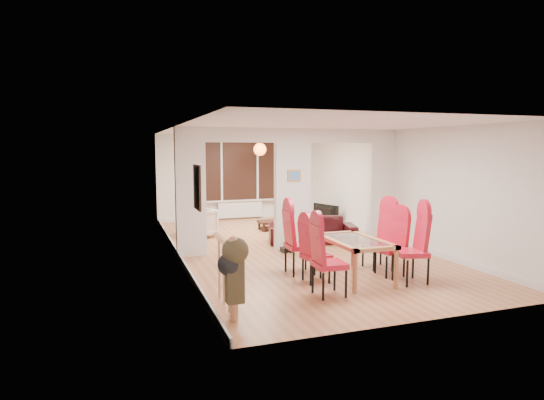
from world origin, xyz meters
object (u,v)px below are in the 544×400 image
person (196,200)px  television (323,214)px  armchair (197,223)px  dining_table (354,259)px  dining_chair_lc (300,241)px  dining_chair_rb (390,245)px  dining_chair_ra (411,247)px  dining_chair_la (329,258)px  sofa (312,230)px  dining_chair_lb (316,251)px  coffee_table (279,225)px  bottle (286,215)px  dining_chair_rc (378,237)px  bowl (286,219)px

person → television: (3.72, 0.46, -0.61)m
armchair → dining_table: bearing=-1.9°
dining_chair_lc → dining_chair_rb: size_ratio=1.10×
dining_chair_ra → dining_table: bearing=163.5°
dining_chair_la → sofa: bearing=73.0°
dining_chair_lb → sofa: dining_chair_lb is taller
dining_chair_lb → armchair: 4.56m
dining_chair_rb → coffee_table: (-0.30, 4.82, -0.41)m
sofa → bottle: size_ratio=6.98×
dining_chair_rc → sofa: (-0.19, 2.50, -0.28)m
dining_table → dining_chair_ra: (0.77, -0.47, 0.25)m
sofa → coffee_table: (-0.17, 1.84, -0.17)m
dining_chair_ra → bowl: bearing=106.5°
person → bowl: 2.52m
coffee_table → dining_chair_rc: bearing=-85.3°
dining_table → armchair: bearing=112.7°
armchair → coffee_table: bearing=74.8°
dining_table → bowl: 4.87m
dining_table → sofa: dining_table is taller
dining_table → person: size_ratio=0.81×
dining_chair_lb → dining_chair_rc: dining_chair_rc is taller
dining_chair_lb → television: bearing=55.3°
dining_chair_lc → sofa: dining_chair_lc is taller
dining_chair_lc → television: 5.29m
dining_table → sofa: size_ratio=0.73×
dining_chair_ra → television: 5.80m
dining_chair_lc → television: size_ratio=1.17×
dining_chair_lc → dining_chair_ra: bearing=-34.2°
dining_chair_ra → television: bearing=93.7°
armchair → dining_chair_la: bearing=-12.4°
bottle → dining_chair_ra: bearing=-87.8°
dining_chair_lb → person: bearing=95.8°
dining_table → coffee_table: dining_table is taller
dining_chair_ra → bottle: 5.22m
dining_chair_ra → armchair: (-2.64, 4.94, -0.24)m
dining_chair_lc → coffee_table: size_ratio=1.08×
dining_chair_lc → dining_chair_ra: 1.84m
bottle → sofa: bearing=-89.9°
dining_chair_rb → bottle: dining_chair_rb is taller
dining_chair_rb → sofa: size_ratio=0.53×
dining_chair_ra → dining_chair_lb: bearing=174.2°
dining_chair_rc → television: dining_chair_rc is taller
dining_chair_lb → television: 5.74m
dining_chair_lb → television: (2.56, 5.14, -0.22)m
dining_table → television: bearing=69.9°
television → coffee_table: (-1.50, -0.36, -0.16)m
bowl → television: bearing=16.3°
dining_chair_la → armchair: bearing=105.5°
dining_chair_la → coffee_table: bearing=81.2°
dining_chair_lc → armchair: (-1.15, 3.85, -0.23)m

